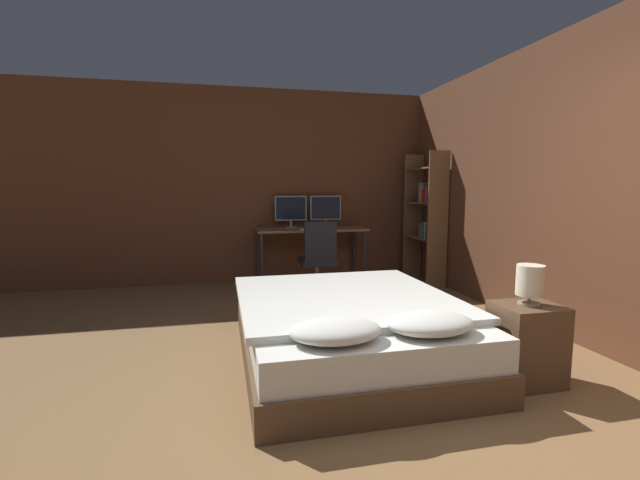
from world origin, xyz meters
The scene contains 13 objects.
ground_plane centered at (0.00, 0.00, 0.00)m, with size 20.00×20.00×0.00m, color brown.
wall_back centered at (0.00, 4.29, 1.35)m, with size 12.00×0.06×2.70m.
wall_side_right centered at (1.87, 1.50, 1.35)m, with size 0.06×12.00×2.70m.
bed centered at (-0.16, 1.25, 0.25)m, with size 1.64×2.03×0.57m.
nightstand centered at (0.91, 0.58, 0.27)m, with size 0.41×0.36×0.55m.
bedside_lamp centered at (0.91, 0.58, 0.71)m, with size 0.18×0.18×0.27m.
desk centered at (0.11, 3.94, 0.67)m, with size 1.51×0.56×0.77m.
monitor_left centered at (-0.14, 4.12, 1.03)m, with size 0.45×0.16×0.45m.
monitor_right centered at (0.37, 4.12, 1.03)m, with size 0.45×0.16×0.45m.
keyboard centered at (0.11, 3.76, 0.78)m, with size 0.39×0.13×0.02m.
computer_mouse centered at (0.40, 3.76, 0.79)m, with size 0.07×0.05×0.04m.
office_chair centered at (0.06, 3.29, 0.36)m, with size 0.52×0.52×0.93m.
bookshelf centered at (1.68, 3.57, 1.00)m, with size 0.29×0.77×1.81m.
Camera 1 is at (-1.09, -1.83, 1.33)m, focal length 24.00 mm.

